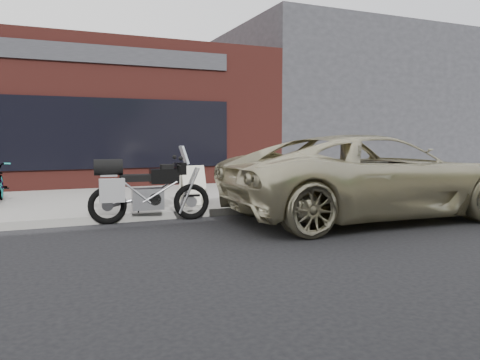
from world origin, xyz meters
The scene contains 7 objects.
ground centered at (0.00, 0.00, 0.00)m, with size 120.00×120.00×0.00m, color black.
near_sidewalk centered at (0.00, 7.00, 0.07)m, with size 44.00×6.00×0.15m, color gray.
storefront centered at (-2.00, 13.98, 2.25)m, with size 14.00×10.07×4.50m.
neighbour_building centered at (10.00, 14.00, 3.00)m, with size 10.00×10.00×6.00m, color #27282C.
motorcycle centered at (-0.70, 3.89, 0.62)m, with size 2.27×0.73×1.43m.
minivan centered at (3.50, 2.59, 0.82)m, with size 2.71×5.88×1.63m, color beige.
sandwich_sign centered at (0.56, 4.80, 0.57)m, with size 0.57×0.53×0.83m.
Camera 1 is at (-2.46, -4.75, 1.57)m, focal length 35.00 mm.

